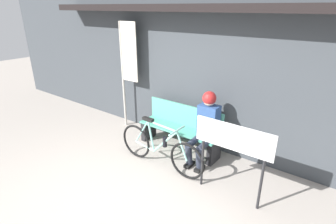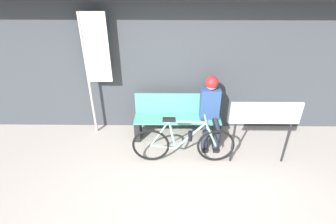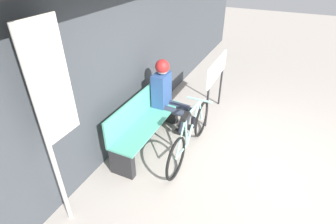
{
  "view_description": "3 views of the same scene",
  "coord_description": "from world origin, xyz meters",
  "px_view_note": "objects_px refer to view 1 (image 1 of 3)",
  "views": [
    {
      "loc": [
        2.4,
        -1.73,
        2.52
      ],
      "look_at": [
        0.02,
        1.48,
        0.9
      ],
      "focal_mm": 28.0,
      "sensor_mm": 36.0,
      "label": 1
    },
    {
      "loc": [
        -0.17,
        -2.23,
        2.92
      ],
      "look_at": [
        -0.21,
        1.53,
        0.76
      ],
      "focal_mm": 28.0,
      "sensor_mm": 36.0,
      "label": 2
    },
    {
      "loc": [
        -2.93,
        0.19,
        2.71
      ],
      "look_at": [
        -0.03,
        1.55,
        0.7
      ],
      "focal_mm": 28.0,
      "sensor_mm": 36.0,
      "label": 3
    }
  ],
  "objects_px": {
    "person_seated": "(206,123)",
    "banner_pole": "(127,62)",
    "bicycle": "(160,148)",
    "signboard": "(233,143)",
    "park_bench_near": "(180,129)"
  },
  "relations": [
    {
      "from": "person_seated",
      "to": "banner_pole",
      "type": "xyz_separation_m",
      "value": [
        -2.02,
        0.24,
        0.76
      ]
    },
    {
      "from": "park_bench_near",
      "to": "person_seated",
      "type": "height_order",
      "value": "person_seated"
    },
    {
      "from": "person_seated",
      "to": "signboard",
      "type": "relative_size",
      "value": 1.12
    },
    {
      "from": "person_seated",
      "to": "banner_pole",
      "type": "bearing_deg",
      "value": 173.13
    },
    {
      "from": "bicycle",
      "to": "signboard",
      "type": "bearing_deg",
      "value": 0.01
    },
    {
      "from": "bicycle",
      "to": "banner_pole",
      "type": "relative_size",
      "value": 0.75
    },
    {
      "from": "banner_pole",
      "to": "signboard",
      "type": "relative_size",
      "value": 2.02
    },
    {
      "from": "bicycle",
      "to": "person_seated",
      "type": "bearing_deg",
      "value": 51.71
    },
    {
      "from": "bicycle",
      "to": "signboard",
      "type": "xyz_separation_m",
      "value": [
        1.23,
        0.0,
        0.5
      ]
    },
    {
      "from": "park_bench_near",
      "to": "person_seated",
      "type": "relative_size",
      "value": 1.27
    },
    {
      "from": "signboard",
      "to": "person_seated",
      "type": "bearing_deg",
      "value": 139.89
    },
    {
      "from": "park_bench_near",
      "to": "banner_pole",
      "type": "relative_size",
      "value": 0.7
    },
    {
      "from": "park_bench_near",
      "to": "person_seated",
      "type": "distance_m",
      "value": 0.67
    },
    {
      "from": "bicycle",
      "to": "park_bench_near",
      "type": "bearing_deg",
      "value": 96.72
    },
    {
      "from": "bicycle",
      "to": "person_seated",
      "type": "relative_size",
      "value": 1.35
    }
  ]
}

